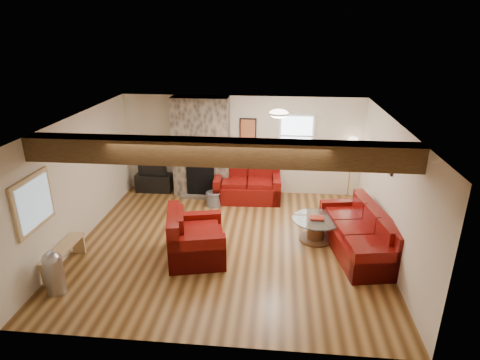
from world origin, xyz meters
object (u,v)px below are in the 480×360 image
at_px(tv_cabinet, 154,183).
at_px(floor_lamp, 352,147).
at_px(armchair_red, 196,235).
at_px(sofa_three, 358,231).
at_px(television, 153,166).
at_px(coffee_table, 316,229).
at_px(loveseat, 247,183).

bearing_deg(tv_cabinet, floor_lamp, -0.86).
bearing_deg(armchair_red, sofa_three, -93.54).
relative_size(tv_cabinet, television, 1.25).
height_order(coffee_table, floor_lamp, floor_lamp).
distance_m(tv_cabinet, television, 0.45).
relative_size(sofa_three, television, 2.92).
bearing_deg(coffee_table, sofa_three, -25.06).
height_order(armchair_red, floor_lamp, floor_lamp).
xyz_separation_m(tv_cabinet, television, (0.00, 0.00, 0.45)).
height_order(loveseat, floor_lamp, floor_lamp).
height_order(television, floor_lamp, floor_lamp).
distance_m(armchair_red, tv_cabinet, 3.54).
height_order(sofa_three, tv_cabinet, sofa_three).
xyz_separation_m(loveseat, coffee_table, (1.55, -1.91, -0.19)).
xyz_separation_m(coffee_table, floor_lamp, (0.96, 2.13, 1.13)).
relative_size(armchair_red, floor_lamp, 0.72).
xyz_separation_m(armchair_red, tv_cabinet, (-1.74, 3.07, -0.23)).
height_order(armchair_red, tv_cabinet, armchair_red).
bearing_deg(television, armchair_red, -60.45).
xyz_separation_m(sofa_three, television, (-4.77, 2.56, 0.26)).
xyz_separation_m(sofa_three, coffee_table, (-0.75, 0.35, -0.18)).
bearing_deg(floor_lamp, tv_cabinet, 179.14).
distance_m(armchair_red, coffee_table, 2.45).
height_order(armchair_red, television, armchair_red).
distance_m(sofa_three, coffee_table, 0.85).
height_order(loveseat, television, television).
bearing_deg(armchair_red, tv_cabinet, 16.44).
bearing_deg(television, floor_lamp, -0.86).
xyz_separation_m(armchair_red, floor_lamp, (3.24, 2.99, 0.90)).
relative_size(television, floor_lamp, 0.47).
distance_m(coffee_table, television, 4.61).
distance_m(loveseat, tv_cabinet, 2.50).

